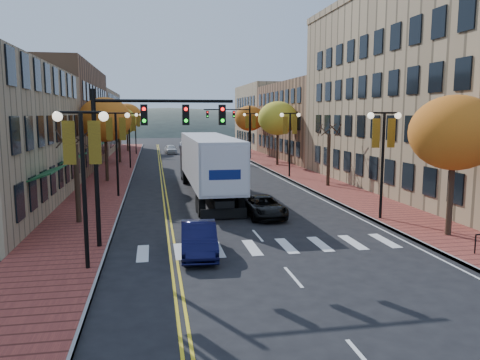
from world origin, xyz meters
name	(u,v)px	position (x,y,z in m)	size (l,w,h in m)	color
ground	(279,261)	(0.00, 0.00, 0.00)	(200.00, 200.00, 0.00)	black
sidewalk_left	(115,170)	(-9.00, 32.50, 0.07)	(4.00, 85.00, 0.15)	brown
sidewalk_right	(281,167)	(9.00, 32.50, 0.07)	(4.00, 85.00, 0.15)	brown
building_left_mid	(39,118)	(-17.00, 36.00, 5.50)	(12.00, 24.00, 11.00)	brown
building_left_far	(77,121)	(-17.00, 61.00, 4.75)	(12.00, 26.00, 9.50)	#9E8966
building_right_near	(453,94)	(18.50, 16.00, 7.50)	(15.00, 28.00, 15.00)	#997F5B
building_right_mid	(331,121)	(18.50, 42.00, 5.00)	(15.00, 24.00, 10.00)	brown
building_right_far	(286,116)	(18.50, 64.00, 5.50)	(15.00, 20.00, 11.00)	#9E8966
tree_left_a	(77,184)	(-9.00, 8.00, 2.25)	(0.28, 0.28, 4.20)	#382619
tree_left_b	(105,120)	(-9.00, 24.00, 5.45)	(4.48, 4.48, 7.21)	#382619
tree_left_c	(119,121)	(-9.00, 40.00, 5.05)	(4.16, 4.16, 6.69)	#382619
tree_left_d	(127,116)	(-9.00, 58.00, 5.60)	(4.61, 4.61, 7.42)	#382619
tree_right_a	(454,133)	(9.00, 2.00, 5.05)	(4.16, 4.16, 6.69)	#382619
tree_right_b	(328,160)	(9.00, 18.00, 2.25)	(0.28, 0.28, 4.20)	#382619
tree_right_c	(278,118)	(9.00, 34.00, 5.45)	(4.48, 4.48, 7.21)	#382619
tree_right_d	(249,118)	(9.00, 50.00, 5.29)	(4.35, 4.35, 7.00)	#382619
lamp_left_a	(83,159)	(-7.50, 0.00, 4.29)	(1.96, 0.36, 6.05)	black
lamp_left_b	(116,138)	(-7.50, 16.00, 4.29)	(1.96, 0.36, 6.05)	black
lamp_left_c	(129,129)	(-7.50, 34.00, 4.29)	(1.96, 0.36, 6.05)	black
lamp_left_d	(135,125)	(-7.50, 52.00, 4.29)	(1.96, 0.36, 6.05)	black
lamp_right_a	(383,144)	(7.50, 6.00, 4.29)	(1.96, 0.36, 6.05)	black
lamp_right_b	(290,132)	(7.50, 24.00, 4.29)	(1.96, 0.36, 6.05)	black
lamp_right_c	(251,127)	(7.50, 42.00, 4.29)	(1.96, 0.36, 6.05)	black
traffic_mast_near	(141,138)	(-5.48, 3.00, 4.92)	(6.10, 0.35, 7.00)	black
traffic_mast_far	(235,122)	(5.48, 42.00, 4.92)	(6.10, 0.34, 7.00)	black
semi_truck	(207,161)	(-1.17, 15.87, 2.57)	(2.93, 17.62, 4.40)	black
navy_sedan	(199,239)	(-3.14, 1.37, 0.69)	(1.46, 4.19, 1.38)	black
black_suv	(264,207)	(1.26, 8.07, 0.61)	(2.03, 4.40, 1.22)	black
car_far_white	(171,149)	(-2.45, 53.21, 0.69)	(1.63, 4.04, 1.38)	silver
car_far_silver	(185,144)	(0.50, 64.38, 0.72)	(2.01, 4.95, 1.44)	#A3A2A9
car_far_oncoming	(187,142)	(1.25, 71.85, 0.64)	(1.36, 3.90, 1.28)	#A4A4AC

